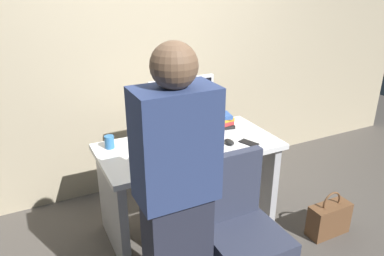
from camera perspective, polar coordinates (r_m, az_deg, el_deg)
name	(u,v)px	position (r m, az deg, el deg)	size (l,w,h in m)	color
ground_plane	(189,224)	(3.15, -0.42, -14.54)	(9.00, 9.00, 0.00)	#4C4742
wall_back	(145,25)	(3.33, -7.29, 15.51)	(6.40, 0.10, 3.00)	tan
desk	(189,171)	(2.88, -0.45, -6.62)	(1.35, 0.68, 0.72)	white
office_chair	(241,238)	(2.35, 7.55, -16.47)	(0.52, 0.52, 0.94)	black
person_at_desk	(176,198)	(1.93, -2.41, -10.78)	(0.40, 0.24, 1.64)	#262838
monitor	(182,103)	(2.87, -1.52, 3.87)	(0.54, 0.14, 0.46)	silver
keyboard	(190,151)	(2.64, -0.36, -3.60)	(0.43, 0.13, 0.02)	#262626
mouse	(229,142)	(2.78, 5.77, -2.15)	(0.06, 0.10, 0.03)	black
cup_near_keyboard	(141,158)	(2.49, -7.90, -4.60)	(0.07, 0.07, 0.09)	white
cup_by_monitor	(109,142)	(2.76, -12.63, -2.12)	(0.07, 0.07, 0.09)	#3372B2
book_stack	(221,121)	(3.06, 4.42, 1.04)	(0.23, 0.18, 0.11)	black
cell_phone	(249,143)	(2.82, 8.76, -2.28)	(0.07, 0.14, 0.01)	black
handbag	(329,219)	(3.16, 20.37, -12.99)	(0.34, 0.14, 0.38)	brown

